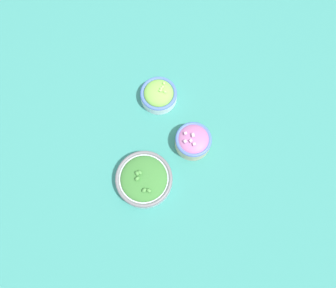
% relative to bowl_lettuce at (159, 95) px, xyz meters
% --- Properties ---
extents(ground_plane, '(3.00, 3.00, 0.00)m').
position_rel_bowl_lettuce_xyz_m(ground_plane, '(0.12, 0.13, -0.03)').
color(ground_plane, '#337F75').
extents(bowl_lettuce, '(0.13, 0.13, 0.07)m').
position_rel_bowl_lettuce_xyz_m(bowl_lettuce, '(0.00, 0.00, 0.00)').
color(bowl_lettuce, silver).
rests_on(bowl_lettuce, ground_plane).
extents(bowl_red_onion, '(0.12, 0.12, 0.08)m').
position_rel_bowl_lettuce_xyz_m(bowl_red_onion, '(0.06, 0.19, 0.01)').
color(bowl_red_onion, beige).
rests_on(bowl_red_onion, ground_plane).
extents(bowl_broccoli, '(0.18, 0.18, 0.07)m').
position_rel_bowl_lettuce_xyz_m(bowl_broccoli, '(0.26, 0.15, -0.00)').
color(bowl_broccoli, '#B2C1CC').
rests_on(bowl_broccoli, ground_plane).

